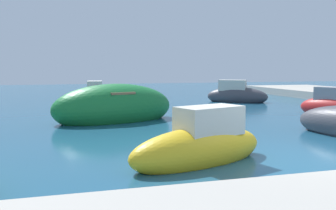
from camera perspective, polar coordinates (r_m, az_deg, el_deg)
The scene contains 6 objects.
ground at distance 8.55m, azimuth 21.50°, elevation -8.40°, with size 80.00×80.00×0.00m, color #1E5170.
moored_boat_1 at distance 17.49m, azimuth 23.93°, elevation -0.29°, with size 2.19×3.22×1.41m.
moored_boat_3 at distance 22.34m, azimuth 10.47°, elevation 1.51°, with size 3.65×3.05×1.56m.
moored_boat_4 at distance 14.34m, azimuth -8.21°, elevation -0.39°, with size 5.23×3.37×1.83m.
moored_boat_5 at distance 8.04m, azimuth 5.06°, elevation -6.21°, with size 3.63×2.22×1.43m.
moored_boat_8 at distance 22.54m, azimuth -11.15°, elevation 1.48°, with size 1.60×3.46×1.51m.
Camera 1 is at (-5.10, -6.56, 2.04)m, focal length 39.71 mm.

